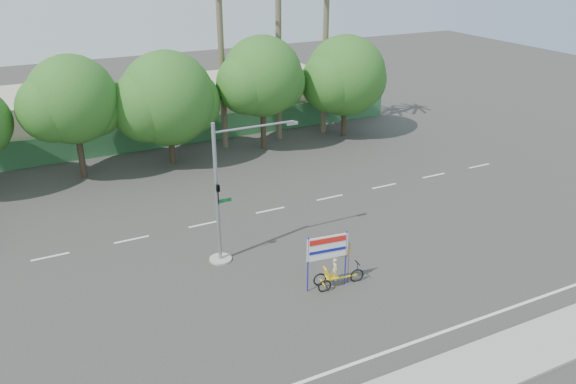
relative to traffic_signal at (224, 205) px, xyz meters
name	(u,v)px	position (x,y,z in m)	size (l,w,h in m)	color
ground	(303,289)	(2.20, -3.98, -2.92)	(120.00, 120.00, 0.00)	#33302D
fence	(172,133)	(2.20, 17.52, -1.92)	(38.00, 0.08, 2.00)	#336B3D
building_left	(23,122)	(-7.80, 22.02, -0.92)	(12.00, 8.00, 4.00)	#B9AD93
building_right	(247,98)	(10.20, 22.02, -1.12)	(14.00, 8.00, 3.60)	#B9AD93
tree_left	(72,103)	(-4.85, 14.02, 2.14)	(6.66, 5.60, 8.07)	#473828
tree_center	(167,101)	(1.14, 14.02, 1.55)	(7.62, 6.40, 7.85)	#473828
tree_right	(262,79)	(8.15, 14.02, 2.32)	(6.90, 5.80, 8.36)	#473828
tree_far_right	(345,78)	(15.15, 14.02, 1.73)	(7.38, 6.20, 7.94)	#473828
palm_tall	(278,0)	(10.20, 15.52, 7.55)	(3.73, 3.79, 17.45)	#70604C
palm_mid	(326,13)	(14.20, 15.52, 6.48)	(3.73, 3.79, 15.45)	#70604C
palm_short	(220,27)	(5.70, 15.52, 5.94)	(3.73, 3.79, 14.45)	#70604C
traffic_signal	(224,205)	(0.00, 0.00, 0.00)	(4.72, 1.10, 7.00)	gray
trike_billboard	(332,265)	(3.44, -4.38, -1.81)	(2.81, 0.78, 2.77)	black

